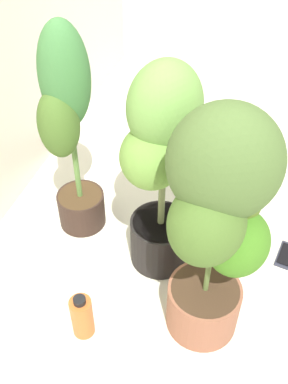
# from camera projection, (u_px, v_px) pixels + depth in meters

# --- Properties ---
(ground_plane) EXTENTS (8.00, 8.00, 0.00)m
(ground_plane) POSITION_uv_depth(u_px,v_px,m) (194.00, 257.00, 1.85)
(ground_plane) COLOR silver
(ground_plane) RESTS_ON ground
(potted_plant_back_center) EXTENTS (0.27, 0.23, 0.89)m
(potted_plant_back_center) POSITION_uv_depth(u_px,v_px,m) (69.00, 131.00, 1.66)
(potted_plant_back_center) COLOR #32221B
(potted_plant_back_center) RESTS_ON ground
(potted_plant_center) EXTENTS (0.45, 0.34, 0.85)m
(potted_plant_center) POSITION_uv_depth(u_px,v_px,m) (164.00, 159.00, 1.52)
(potted_plant_center) COLOR black
(potted_plant_center) RESTS_ON ground
(potted_plant_front_left) EXTENTS (0.42, 0.37, 0.89)m
(potted_plant_front_left) POSITION_uv_depth(u_px,v_px,m) (219.00, 221.00, 1.28)
(potted_plant_front_left) COLOR brown
(potted_plant_front_left) RESTS_ON ground
(cell_phone) EXTENTS (0.15, 0.09, 0.01)m
(cell_phone) POSITION_uv_depth(u_px,v_px,m) (287.00, 255.00, 1.85)
(cell_phone) COLOR #2E313F
(cell_phone) RESTS_ON ground
(floor_fan) EXTENTS (0.22, 0.22, 0.35)m
(floor_fan) POSITION_uv_depth(u_px,v_px,m) (201.00, 148.00, 2.01)
(floor_fan) COLOR black
(floor_fan) RESTS_ON ground
(nutrient_bottle) EXTENTS (0.08, 0.08, 0.19)m
(nutrient_bottle) POSITION_uv_depth(u_px,v_px,m) (82.00, 316.00, 1.54)
(nutrient_bottle) COLOR #C6602A
(nutrient_bottle) RESTS_ON ground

